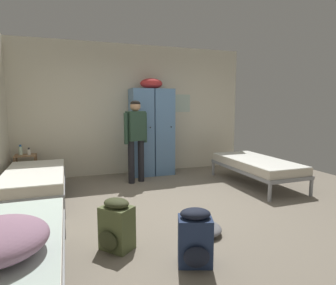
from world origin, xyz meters
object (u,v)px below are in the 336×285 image
at_px(locker_bank, 152,130).
at_px(backpack_navy, 195,238).
at_px(bed_right, 256,165).
at_px(shelf_unit, 26,166).
at_px(lotion_bottle, 29,152).
at_px(person_traveler, 136,134).
at_px(clothes_pile_grey, 204,228).
at_px(backpack_olive, 116,225).
at_px(water_bottle, 21,150).
at_px(bed_left_front, 3,253).
at_px(bed_left_rear, 34,178).

xyz_separation_m(locker_bank, backpack_navy, (-0.64, -3.62, -0.71)).
bearing_deg(bed_right, shelf_unit, 160.29).
bearing_deg(lotion_bottle, locker_bank, 0.53).
relative_size(person_traveler, clothes_pile_grey, 3.42).
height_order(shelf_unit, lotion_bottle, lotion_bottle).
distance_m(lotion_bottle, backpack_olive, 3.28).
distance_m(bed_right, water_bottle, 4.50).
bearing_deg(bed_left_front, lotion_bottle, 92.91).
bearing_deg(clothes_pile_grey, shelf_unit, 126.21).
xyz_separation_m(locker_bank, lotion_bottle, (-2.43, -0.02, -0.34)).
bearing_deg(bed_right, lotion_bottle, 160.48).
relative_size(person_traveler, water_bottle, 8.19).
relative_size(backpack_navy, backpack_olive, 1.00).
bearing_deg(backpack_olive, bed_left_rear, 116.17).
bearing_deg(water_bottle, bed_left_rear, -74.25).
bearing_deg(lotion_bottle, water_bottle, 158.20).
relative_size(locker_bank, bed_left_front, 1.09).
distance_m(shelf_unit, bed_left_rear, 1.18).
height_order(lotion_bottle, backpack_olive, lotion_bottle).
height_order(lotion_bottle, backpack_navy, lotion_bottle).
relative_size(lotion_bottle, backpack_olive, 0.25).
distance_m(locker_bank, shelf_unit, 2.58).
bearing_deg(lotion_bottle, backpack_navy, -63.52).
bearing_deg(clothes_pile_grey, bed_left_rear, 136.14).
distance_m(bed_right, bed_left_front, 4.43).
bearing_deg(water_bottle, locker_bank, -0.83).
xyz_separation_m(water_bottle, backpack_olive, (1.29, -3.12, -0.40)).
bearing_deg(water_bottle, clothes_pile_grey, -53.01).
relative_size(bed_left_rear, water_bottle, 9.74).
height_order(lotion_bottle, clothes_pile_grey, lotion_bottle).
bearing_deg(person_traveler, backpack_olive, -107.87).
distance_m(shelf_unit, backpack_navy, 4.09).
bearing_deg(locker_bank, person_traveler, -130.78).
distance_m(locker_bank, bed_left_front, 4.26).
xyz_separation_m(shelf_unit, backpack_navy, (1.86, -3.64, -0.09)).
xyz_separation_m(locker_bank, water_bottle, (-2.58, 0.04, -0.31)).
relative_size(bed_left_front, person_traveler, 1.19).
bearing_deg(backpack_olive, shelf_unit, 111.29).
bearing_deg(shelf_unit, backpack_olive, -68.71).
height_order(backpack_olive, clothes_pile_grey, backpack_olive).
bearing_deg(person_traveler, bed_left_rear, -162.08).
height_order(locker_bank, lotion_bottle, locker_bank).
height_order(locker_bank, water_bottle, locker_bank).
distance_m(bed_left_rear, clothes_pile_grey, 2.79).
distance_m(person_traveler, clothes_pile_grey, 2.66).
relative_size(locker_bank, shelf_unit, 3.63).
xyz_separation_m(person_traveler, clothes_pile_grey, (0.23, -2.49, -0.90)).
bearing_deg(water_bottle, person_traveler, -15.91).
bearing_deg(shelf_unit, bed_left_front, -86.01).
bearing_deg(locker_bank, bed_right, -41.74).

